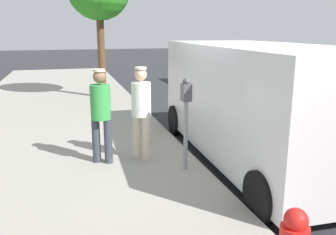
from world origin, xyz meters
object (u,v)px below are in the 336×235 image
at_px(parking_meter_near, 186,108).
at_px(pedestrian_in_green, 101,111).
at_px(pedestrian_in_white, 141,108).
at_px(parked_van, 257,100).

xyz_separation_m(parking_meter_near, pedestrian_in_green, (1.29, -0.68, -0.11)).
bearing_deg(pedestrian_in_white, parking_meter_near, 130.57).
bearing_deg(pedestrian_in_white, parked_van, 172.26).
bearing_deg(pedestrian_in_green, parked_van, 174.23).
bearing_deg(parked_van, pedestrian_in_green, -5.77).
xyz_separation_m(pedestrian_in_green, parked_van, (-2.79, 0.28, 0.08)).
height_order(pedestrian_in_green, parked_van, parked_van).
relative_size(parking_meter_near, pedestrian_in_white, 0.93).
height_order(parking_meter_near, parked_van, parked_van).
xyz_separation_m(pedestrian_in_green, pedestrian_in_white, (-0.70, -0.00, 0.01)).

